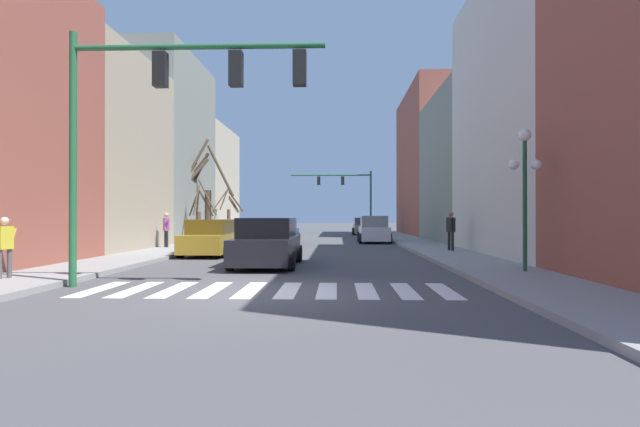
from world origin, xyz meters
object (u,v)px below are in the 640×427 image
object	(u,v)px
car_driving_away_lane	(267,244)
car_parked_right_far	(211,239)
street_lamp_right_corner	(525,170)
street_tree_left_mid	(229,213)
car_driving_toward_lane	(363,227)
pedestrian_near_right_corner	(451,227)
car_parked_left_mid	(281,232)
street_tree_left_near	(204,193)
pedestrian_crossing_street	(5,242)
street_tree_right_far	(200,216)
pedestrian_on_right_sidewalk	(166,227)
traffic_signal_near	(166,98)
traffic_signal_far	(347,188)
car_parked_left_near	(374,230)

from	to	relation	value
car_driving_away_lane	car_parked_right_far	world-z (taller)	car_driving_away_lane
street_lamp_right_corner	street_tree_left_mid	size ratio (longest dim) A/B	1.08
car_driving_toward_lane	pedestrian_near_right_corner	world-z (taller)	pedestrian_near_right_corner
car_parked_left_mid	street_tree_left_near	bearing A→B (deg)	-104.14
car_driving_toward_lane	pedestrian_near_right_corner	size ratio (longest dim) A/B	2.28
street_lamp_right_corner	car_parked_right_far	bearing A→B (deg)	146.87
car_parked_left_mid	car_driving_toward_lane	bearing A→B (deg)	159.56
car_driving_away_lane	pedestrian_crossing_street	size ratio (longest dim) A/B	3.12
street_lamp_right_corner	street_tree_right_far	size ratio (longest dim) A/B	1.08
street_tree_left_near	pedestrian_crossing_street	bearing A→B (deg)	-89.27
pedestrian_on_right_sidewalk	traffic_signal_near	bearing A→B (deg)	164.45
street_tree_left_near	traffic_signal_near	bearing A→B (deg)	-77.36
pedestrian_crossing_street	street_tree_right_far	xyz separation A→B (m)	(0.10, 17.53, 0.69)
car_parked_right_far	pedestrian_on_right_sidewalk	world-z (taller)	pedestrian_on_right_sidewalk
car_parked_left_mid	pedestrian_on_right_sidewalk	size ratio (longest dim) A/B	2.48
street_lamp_right_corner	car_driving_toward_lane	size ratio (longest dim) A/B	1.00
traffic_signal_far	car_parked_right_far	bearing A→B (deg)	-103.14
car_driving_toward_lane	car_driving_away_lane	size ratio (longest dim) A/B	0.84
street_lamp_right_corner	pedestrian_near_right_corner	world-z (taller)	street_lamp_right_corner
traffic_signal_far	street_tree_left_near	xyz separation A→B (m)	(-9.59, -17.17, -1.36)
car_parked_left_mid	pedestrian_near_right_corner	bearing A→B (deg)	48.65
car_parked_left_near	street_tree_right_far	distance (m)	11.12
car_parked_left_mid	pedestrian_crossing_street	world-z (taller)	pedestrian_crossing_street
car_parked_left_near	pedestrian_near_right_corner	bearing A→B (deg)	-163.46
car_parked_right_far	street_tree_left_mid	size ratio (longest dim) A/B	1.16
pedestrian_near_right_corner	traffic_signal_near	bearing A→B (deg)	-57.84
car_driving_toward_lane	street_tree_left_near	distance (m)	18.38
car_driving_away_lane	street_tree_left_mid	distance (m)	21.40
pedestrian_on_right_sidewalk	car_parked_left_near	bearing A→B (deg)	-90.58
car_parked_right_far	pedestrian_crossing_street	world-z (taller)	pedestrian_crossing_street
car_parked_left_mid	street_tree_left_near	xyz separation A→B (m)	(-5.21, 1.31, 2.46)
traffic_signal_near	car_parked_left_mid	xyz separation A→B (m)	(0.69, 18.83, -3.86)
street_tree_left_near	pedestrian_near_right_corner	bearing A→B (deg)	-32.80
traffic_signal_near	pedestrian_crossing_street	world-z (taller)	traffic_signal_near
car_driving_away_lane	car_parked_left_near	xyz separation A→B (m)	(4.81, 15.50, 0.03)
pedestrian_near_right_corner	pedestrian_crossing_street	size ratio (longest dim) A/B	1.15
traffic_signal_near	street_lamp_right_corner	world-z (taller)	traffic_signal_near
car_parked_left_mid	street_tree_left_mid	distance (m)	8.53
pedestrian_on_right_sidewalk	pedestrian_crossing_street	distance (m)	12.81
car_parked_right_far	pedestrian_near_right_corner	bearing A→B (deg)	-82.43
traffic_signal_near	car_driving_away_lane	world-z (taller)	traffic_signal_near
traffic_signal_far	pedestrian_near_right_corner	distance (m)	26.70
car_parked_left_near	car_parked_left_mid	world-z (taller)	car_parked_left_near
traffic_signal_near	street_tree_right_far	world-z (taller)	traffic_signal_near
car_parked_left_near	street_tree_right_far	xyz separation A→B (m)	(-10.72, -2.80, 0.95)
street_lamp_right_corner	pedestrian_crossing_street	bearing A→B (deg)	-170.95
car_driving_away_lane	pedestrian_near_right_corner	distance (m)	9.70
car_driving_toward_lane	street_tree_left_mid	bearing A→B (deg)	129.57
car_driving_away_lane	street_tree_left_near	size ratio (longest dim) A/B	0.73
traffic_signal_near	car_parked_left_near	world-z (taller)	traffic_signal_near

